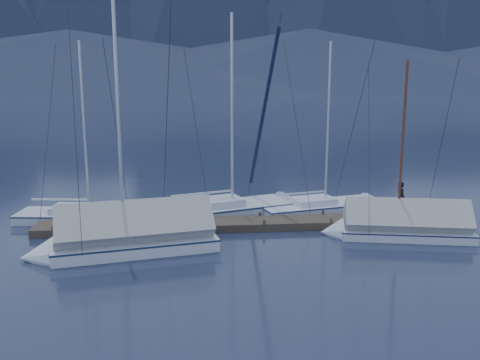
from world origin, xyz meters
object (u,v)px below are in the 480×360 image
at_px(sailboat_open_left, 100,218).
at_px(sailboat_covered_far, 120,240).
at_px(sailboat_covered_near, 394,227).
at_px(sailboat_open_mid, 243,209).
at_px(person, 401,199).
at_px(sailboat_open_right, 334,207).

bearing_deg(sailboat_open_left, sailboat_covered_far, -71.06).
distance_m(sailboat_covered_near, sailboat_covered_far, 11.35).
height_order(sailboat_open_mid, person, sailboat_open_mid).
relative_size(sailboat_open_mid, sailboat_covered_far, 1.03).
relative_size(sailboat_open_left, sailboat_open_mid, 0.86).
distance_m(sailboat_open_left, sailboat_open_right, 11.60).
bearing_deg(person, sailboat_covered_far, 100.43).
height_order(sailboat_open_left, sailboat_covered_far, sailboat_covered_far).
bearing_deg(sailboat_covered_far, person, 13.23).
xyz_separation_m(sailboat_open_left, sailboat_open_right, (11.57, 0.85, 0.00)).
distance_m(sailboat_open_mid, person, 7.61).
bearing_deg(sailboat_covered_near, sailboat_open_left, 163.94).
relative_size(sailboat_open_mid, person, 6.57).
xyz_separation_m(sailboat_open_mid, sailboat_covered_near, (6.01, -4.54, 0.22)).
height_order(sailboat_open_left, sailboat_open_mid, sailboat_open_mid).
relative_size(sailboat_covered_near, sailboat_covered_far, 0.79).
distance_m(sailboat_open_right, sailboat_covered_far, 11.39).
xyz_separation_m(sailboat_covered_near, sailboat_covered_far, (-11.32, -0.88, 0.10)).
height_order(sailboat_covered_near, person, sailboat_covered_near).
bearing_deg(sailboat_open_right, sailboat_covered_far, -151.39).
xyz_separation_m(sailboat_open_mid, sailboat_open_right, (4.69, 0.02, -0.02)).
bearing_deg(sailboat_covered_far, sailboat_open_mid, 45.64).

